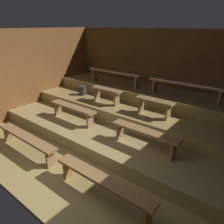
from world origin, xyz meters
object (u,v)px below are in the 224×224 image
Objects in this scene: bench_floor_left at (26,139)px; bench_upper_right at (185,85)px; bench_upper_left at (115,73)px; bench_middle_left at (106,92)px; bench_middle_right at (154,104)px; bench_floor_right at (102,182)px; pail_middle at (82,90)px; bench_lower_right at (145,134)px; bench_lower_left at (72,109)px.

bench_upper_right is at bearing 54.83° from bench_floor_left.
bench_middle_left is at bearing -65.86° from bench_upper_left.
bench_middle_left is at bearing 180.00° from bench_middle_right.
bench_upper_left is at bearing 125.17° from bench_floor_right.
bench_floor_left is at bearing -73.53° from pail_middle.
bench_lower_right reaches higher than bench_floor_right.
bench_middle_right is at bearing 0.00° from bench_middle_left.
bench_lower_right is at bearing -91.45° from bench_upper_right.
bench_lower_right is 0.77× the size of bench_upper_left.
bench_lower_left is 1.09m from bench_middle_left.
bench_upper_right reaches higher than pail_middle.
bench_middle_left is 3.46× the size of pail_middle.
bench_floor_right is 1.30× the size of bench_lower_right.
pail_middle is at bearing 124.39° from bench_lower_left.
bench_lower_right is 1.96m from bench_upper_right.
bench_upper_left reaches higher than pail_middle.
bench_middle_right is at bearing 51.39° from bench_floor_left.
bench_upper_right is at bearing 88.55° from bench_lower_right.
bench_upper_right is 3.14m from pail_middle.
bench_upper_left is 1.00× the size of bench_upper_right.
bench_lower_right is 3.16m from pail_middle.
bench_lower_right is 0.77× the size of bench_upper_right.
pail_middle reaches higher than bench_floor_left.
bench_middle_right is (-0.37, 2.36, 0.59)m from bench_floor_right.
bench_floor_right is 2.02× the size of bench_middle_left.
bench_floor_left is 1.00× the size of bench_upper_right.
bench_middle_left is at bearing 151.89° from bench_lower_right.
bench_upper_left is at bearing 155.60° from bench_middle_right.
bench_lower_left is 1.96m from bench_upper_left.
bench_upper_right is (2.29, 0.00, 0.00)m from bench_upper_left.
pail_middle is at bearing 140.34° from bench_floor_right.
bench_upper_left is (-2.27, 3.22, 0.94)m from bench_floor_right.
bench_middle_right reaches higher than pail_middle.
bench_upper_left reaches higher than bench_lower_right.
bench_floor_left is at bearing -98.82° from bench_middle_left.
bench_floor_right is 3.89m from pail_middle.
bench_floor_left is 2.61m from pail_middle.
bench_middle_left is 1.00× the size of bench_middle_right.
bench_lower_right is 1.56× the size of bench_middle_left.
bench_lower_left reaches higher than bench_floor_left.
bench_upper_left reaches higher than bench_middle_right.
pail_middle is (-0.76, 1.11, 0.11)m from bench_lower_left.
bench_upper_left reaches higher than bench_lower_left.
bench_floor_left is 1.40m from bench_lower_left.
bench_middle_left is (-1.88, 2.36, 0.59)m from bench_floor_right.
bench_lower_left is 1.56× the size of bench_middle_right.
bench_lower_left is at bearing -108.92° from bench_middle_left.
bench_upper_left is (-0.02, 3.22, 0.94)m from bench_floor_left.
bench_lower_left is at bearing 180.00° from bench_lower_right.
bench_floor_left is 4.05m from bench_upper_right.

